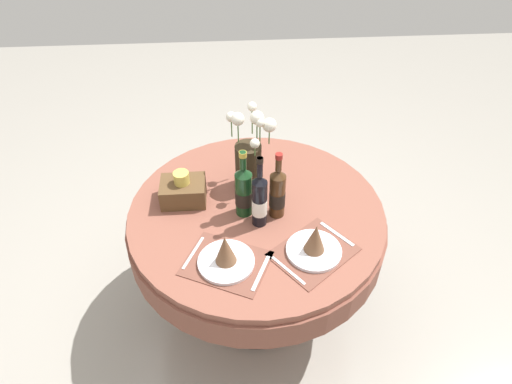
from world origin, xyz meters
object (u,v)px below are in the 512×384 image
(dining_table, at_px, (256,227))
(wine_bottle_left, at_px, (260,200))
(place_setting_right, at_px, (314,245))
(wine_bottle_centre, at_px, (244,191))
(wine_bottle_right, at_px, (277,193))
(flower_vase, at_px, (249,156))
(woven_basket_side_left, at_px, (183,190))
(place_setting_left, at_px, (226,256))

(dining_table, bearing_deg, wine_bottle_left, -85.84)
(place_setting_right, distance_m, wine_bottle_left, 0.31)
(dining_table, height_order, wine_bottle_left, wine_bottle_left)
(wine_bottle_centre, bearing_deg, wine_bottle_right, -7.90)
(flower_vase, height_order, wine_bottle_left, flower_vase)
(wine_bottle_left, height_order, woven_basket_side_left, wine_bottle_left)
(dining_table, relative_size, place_setting_right, 2.92)
(place_setting_right, xyz_separation_m, flower_vase, (-0.25, 0.48, 0.13))
(dining_table, xyz_separation_m, flower_vase, (-0.02, 0.19, 0.30))
(place_setting_left, distance_m, woven_basket_side_left, 0.46)
(flower_vase, xyz_separation_m, wine_bottle_right, (0.11, -0.23, -0.05))
(wine_bottle_centre, xyz_separation_m, woven_basket_side_left, (-0.29, 0.11, -0.07))
(place_setting_right, relative_size, woven_basket_side_left, 2.00)
(wine_bottle_centre, bearing_deg, place_setting_right, -43.66)
(flower_vase, distance_m, wine_bottle_right, 0.26)
(woven_basket_side_left, bearing_deg, wine_bottle_left, -27.47)
(flower_vase, bearing_deg, woven_basket_side_left, -163.51)
(woven_basket_side_left, bearing_deg, wine_bottle_right, -16.55)
(wine_bottle_left, bearing_deg, woven_basket_side_left, 152.53)
(woven_basket_side_left, bearing_deg, wine_bottle_centre, -20.86)
(place_setting_right, height_order, wine_bottle_left, wine_bottle_left)
(place_setting_right, relative_size, wine_bottle_right, 1.23)
(flower_vase, bearing_deg, wine_bottle_centre, -100.79)
(wine_bottle_right, height_order, woven_basket_side_left, wine_bottle_right)
(wine_bottle_left, relative_size, woven_basket_side_left, 1.74)
(place_setting_left, distance_m, wine_bottle_right, 0.39)
(place_setting_left, bearing_deg, wine_bottle_left, 55.86)
(place_setting_left, xyz_separation_m, flower_vase, (0.13, 0.51, 0.13))
(wine_bottle_left, height_order, wine_bottle_right, wine_bottle_left)
(dining_table, bearing_deg, wine_bottle_right, -23.42)
(wine_bottle_left, height_order, wine_bottle_centre, wine_bottle_left)
(wine_bottle_centre, relative_size, woven_basket_side_left, 1.64)
(wine_bottle_centre, distance_m, woven_basket_side_left, 0.32)
(place_setting_right, height_order, woven_basket_side_left, woven_basket_side_left)
(place_setting_left, height_order, wine_bottle_left, wine_bottle_left)
(wine_bottle_left, relative_size, wine_bottle_centre, 1.06)
(place_setting_right, distance_m, wine_bottle_centre, 0.40)
(place_setting_right, relative_size, flower_vase, 1.04)
(place_setting_right, bearing_deg, woven_basket_side_left, 146.32)
(place_setting_right, relative_size, wine_bottle_left, 1.15)
(flower_vase, bearing_deg, place_setting_left, -104.26)
(wine_bottle_centre, height_order, wine_bottle_right, wine_bottle_centre)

